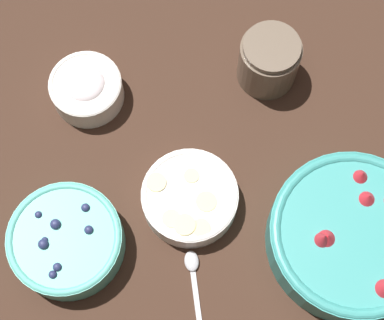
# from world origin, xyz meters

# --- Properties ---
(ground_plane) EXTENTS (4.00, 4.00, 0.00)m
(ground_plane) POSITION_xyz_m (0.00, 0.00, 0.00)
(ground_plane) COLOR #382319
(bowl_strawberries) EXTENTS (0.25, 0.25, 0.09)m
(bowl_strawberries) POSITION_xyz_m (0.15, -0.15, 0.04)
(bowl_strawberries) COLOR teal
(bowl_strawberries) RESTS_ON ground_plane
(bowl_blueberries) EXTENTS (0.17, 0.17, 0.07)m
(bowl_blueberries) POSITION_xyz_m (-0.27, -0.10, 0.03)
(bowl_blueberries) COLOR #56B7A8
(bowl_blueberries) RESTS_ON ground_plane
(bowl_bananas) EXTENTS (0.15, 0.15, 0.05)m
(bowl_bananas) POSITION_xyz_m (-0.08, -0.06, 0.03)
(bowl_bananas) COLOR white
(bowl_bananas) RESTS_ON ground_plane
(bowl_cream) EXTENTS (0.12, 0.12, 0.06)m
(bowl_cream) POSITION_xyz_m (-0.23, 0.15, 0.03)
(bowl_cream) COLOR silver
(bowl_cream) RESTS_ON ground_plane
(jar_chocolate) EXTENTS (0.10, 0.10, 0.10)m
(jar_chocolate) POSITION_xyz_m (0.07, 0.15, 0.04)
(jar_chocolate) COLOR brown
(jar_chocolate) RESTS_ON ground_plane
(spoon) EXTENTS (0.02, 0.14, 0.01)m
(spoon) POSITION_xyz_m (-0.09, -0.18, 0.00)
(spoon) COLOR #B2B2B7
(spoon) RESTS_ON ground_plane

